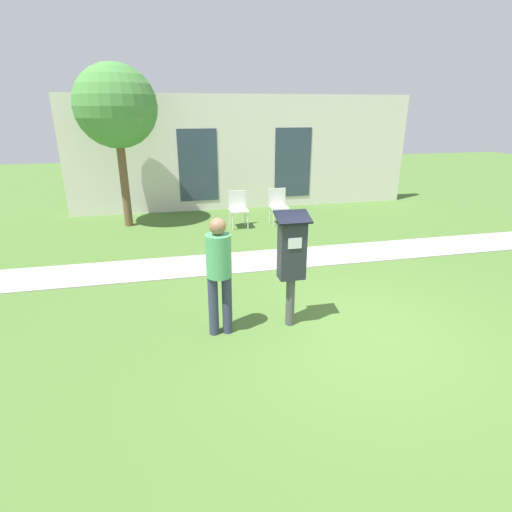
{
  "coord_description": "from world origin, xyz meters",
  "views": [
    {
      "loc": [
        -2.31,
        -4.19,
        2.81
      ],
      "look_at": [
        -1.27,
        0.45,
        1.05
      ],
      "focal_mm": 28.0,
      "sensor_mm": 36.0,
      "label": 1
    }
  ],
  "objects_px": {
    "parking_meter": "(292,255)",
    "outdoor_chair_middle": "(278,203)",
    "person_standing": "(219,268)",
    "outdoor_chair_left": "(238,206)"
  },
  "relations": [
    {
      "from": "parking_meter",
      "to": "outdoor_chair_left",
      "type": "bearing_deg",
      "value": 87.93
    },
    {
      "from": "person_standing",
      "to": "outdoor_chair_middle",
      "type": "xyz_separation_m",
      "value": [
        2.2,
        5.08,
        -0.4
      ]
    },
    {
      "from": "person_standing",
      "to": "outdoor_chair_left",
      "type": "bearing_deg",
      "value": 72.17
    },
    {
      "from": "person_standing",
      "to": "parking_meter",
      "type": "bearing_deg",
      "value": -3.98
    },
    {
      "from": "parking_meter",
      "to": "person_standing",
      "type": "relative_size",
      "value": 1.01
    },
    {
      "from": "parking_meter",
      "to": "outdoor_chair_middle",
      "type": "height_order",
      "value": "parking_meter"
    },
    {
      "from": "outdoor_chair_left",
      "to": "outdoor_chair_middle",
      "type": "distance_m",
      "value": 1.07
    },
    {
      "from": "person_standing",
      "to": "outdoor_chair_left",
      "type": "relative_size",
      "value": 1.76
    },
    {
      "from": "parking_meter",
      "to": "outdoor_chair_middle",
      "type": "distance_m",
      "value": 5.24
    },
    {
      "from": "person_standing",
      "to": "outdoor_chair_left",
      "type": "xyz_separation_m",
      "value": [
        1.14,
        4.98,
        -0.4
      ]
    }
  ]
}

